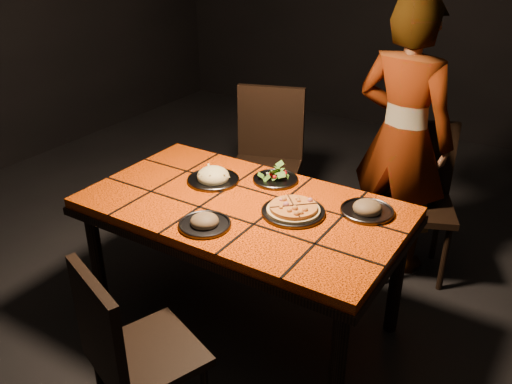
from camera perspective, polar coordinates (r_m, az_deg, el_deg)
The scene contains 11 objects.
room_shell at distance 2.46m, azimuth -1.59°, elevation 14.41°, with size 6.04×7.04×3.08m.
dining_table at distance 2.76m, azimuth -1.37°, elevation -2.62°, with size 1.62×0.92×0.75m.
chair_near at distance 2.29m, azimuth -13.36°, elevation -15.77°, with size 0.52×0.52×0.89m.
chair_far_left at distance 3.74m, azimuth 1.19°, elevation 4.12°, with size 0.59×0.59×1.02m.
chair_far_right at distance 3.48m, azimuth 16.59°, elevation 0.31°, with size 0.56×0.56×0.95m.
diner at distance 3.38m, azimuth 15.18°, elevation 5.46°, with size 0.62×0.41×1.70m, color brown.
plate_pizza at distance 2.63m, azimuth 3.95°, elevation -1.94°, with size 0.37×0.37×0.04m.
plate_pasta at distance 2.95m, azimuth -4.53°, elevation 1.56°, with size 0.28×0.28×0.09m.
plate_salad at distance 2.95m, azimuth 2.07°, elevation 1.62°, with size 0.25×0.25×0.07m.
plate_mushroom_a at distance 2.53m, azimuth -5.43°, elevation -3.17°, with size 0.25×0.25×0.08m.
plate_mushroom_b at distance 2.68m, azimuth 11.64°, elevation -1.72°, with size 0.26×0.26×0.09m.
Camera 1 is at (1.34, -2.00, 2.03)m, focal length 38.00 mm.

